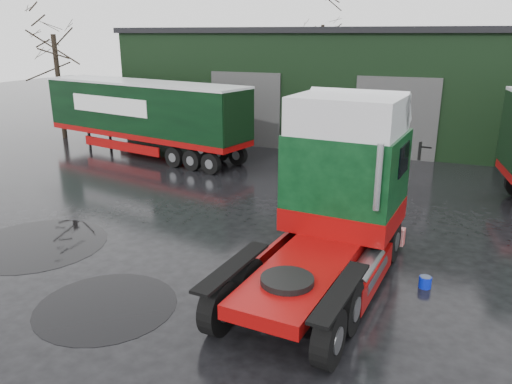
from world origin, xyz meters
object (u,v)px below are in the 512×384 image
Objects in this scene: hero_tractor at (319,202)px; wash_bucket at (425,282)px; trailer_left at (144,119)px; tree_left at (57,65)px; warehouse at (410,84)px; tree_back_a at (322,49)px.

hero_tractor is 3.47m from wash_bucket.
trailer_left is (-11.92, 10.65, -0.41)m from hero_tractor.
trailer_left is at bearing -15.76° from tree_left.
trailer_left is 1.42× the size of tree_left.
warehouse reaches higher than hero_tractor.
tree_back_a is (3.91, 20.00, 2.87)m from trailer_left.
tree_back_a is (-8.00, 10.00, 1.59)m from warehouse.
tree_back_a is at bearing 1.34° from trailer_left.
warehouse is at bearing 95.10° from hero_tractor.
hero_tractor is at bearing -75.36° from tree_back_a.
warehouse is 3.81× the size of tree_left.
trailer_left is at bearing -101.07° from tree_back_a.
warehouse reaches higher than wash_bucket.
warehouse is at bearing 22.83° from tree_left.
warehouse is 4.41× the size of hero_tractor.
warehouse is 19.85m from wash_bucket.
warehouse is at bearing -51.34° from tree_back_a.
warehouse is 2.68× the size of trailer_left.
trailer_left is 20.58m from tree_back_a.
hero_tractor is 24.30× the size of wash_bucket.
wash_bucket is at bearing -82.80° from warehouse.
hero_tractor is 0.87× the size of tree_left.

